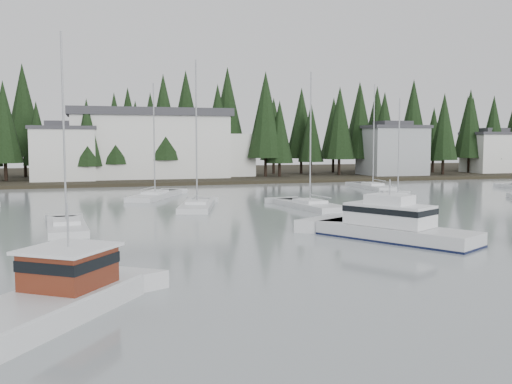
# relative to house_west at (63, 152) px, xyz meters

# --- Properties ---
(far_shore_land) EXTENTS (240.00, 54.00, 1.00)m
(far_shore_land) POSITION_rel_house_west_xyz_m (18.00, 18.00, -4.65)
(far_shore_land) COLOR black
(far_shore_land) RESTS_ON ground
(conifer_treeline) EXTENTS (200.00, 22.00, 20.00)m
(conifer_treeline) POSITION_rel_house_west_xyz_m (18.00, 7.00, -4.65)
(conifer_treeline) COLOR black
(conifer_treeline) RESTS_ON ground
(house_west) EXTENTS (9.54, 7.42, 8.75)m
(house_west) POSITION_rel_house_west_xyz_m (0.00, 0.00, 0.00)
(house_west) COLOR silver
(house_west) RESTS_ON ground
(house_east_a) EXTENTS (10.60, 8.48, 9.25)m
(house_east_a) POSITION_rel_house_west_xyz_m (54.00, -1.00, 0.25)
(house_east_a) COLOR #999EA0
(house_east_a) RESTS_ON ground
(house_east_b) EXTENTS (9.54, 7.42, 8.25)m
(house_east_b) POSITION_rel_house_west_xyz_m (76.00, 1.00, -0.25)
(house_east_b) COLOR silver
(house_east_b) RESTS_ON ground
(harbor_inn) EXTENTS (29.50, 11.50, 10.90)m
(harbor_inn) POSITION_rel_house_west_xyz_m (15.04, 3.34, 1.12)
(harbor_inn) COLOR silver
(harbor_inn) RESTS_ON ground
(lobster_boat_brown) EXTENTS (7.78, 9.22, 4.52)m
(lobster_boat_brown) POSITION_rel_house_west_xyz_m (1.83, -68.35, -4.14)
(lobster_boat_brown) COLOR silver
(lobster_boat_brown) RESTS_ON ground
(cabin_cruiser_center) EXTENTS (7.89, 10.50, 4.41)m
(cabin_cruiser_center) POSITION_rel_house_west_xyz_m (21.92, -57.32, -3.99)
(cabin_cruiser_center) COLOR silver
(cabin_cruiser_center) RESTS_ON ground
(sailboat_0) EXTENTS (5.17, 9.63, 14.22)m
(sailboat_0) POSITION_rel_house_west_xyz_m (13.13, -36.84, -4.58)
(sailboat_0) COLOR silver
(sailboat_0) RESTS_ON ground
(sailboat_1) EXTENTS (3.14, 8.74, 14.28)m
(sailboat_1) POSITION_rel_house_west_xyz_m (1.91, -47.19, -4.56)
(sailboat_1) COLOR silver
(sailboat_1) RESTS_ON ground
(sailboat_2) EXTENTS (7.29, 10.83, 13.16)m
(sailboat_2) POSITION_rel_house_west_xyz_m (10.52, -25.50, -4.59)
(sailboat_2) COLOR silver
(sailboat_2) RESTS_ON ground
(sailboat_3) EXTENTS (3.21, 9.73, 14.27)m
(sailboat_3) POSITION_rel_house_west_xyz_m (39.74, -21.02, -4.57)
(sailboat_3) COLOR silver
(sailboat_3) RESTS_ON ground
(sailboat_7) EXTENTS (6.23, 8.59, 11.35)m
(sailboat_7) POSITION_rel_house_west_xyz_m (35.49, -34.65, -4.60)
(sailboat_7) COLOR silver
(sailboat_7) RESTS_ON ground
(sailboat_8) EXTENTS (4.29, 9.58, 13.18)m
(sailboat_8) POSITION_rel_house_west_xyz_m (23.44, -39.32, -4.59)
(sailboat_8) COLOR silver
(sailboat_8) RESTS_ON ground
(runabout_1) EXTENTS (2.80, 6.42, 1.42)m
(runabout_1) POSITION_rel_house_west_xyz_m (27.71, -47.39, -4.52)
(runabout_1) COLOR silver
(runabout_1) RESTS_ON ground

